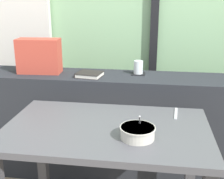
{
  "coord_description": "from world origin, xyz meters",
  "views": [
    {
      "loc": [
        0.22,
        -1.56,
        1.41
      ],
      "look_at": [
        -0.06,
        0.34,
        0.8
      ],
      "focal_mm": 47.54,
      "sensor_mm": 36.0,
      "label": 1
    }
  ],
  "objects_px": {
    "breakfast_table": "(107,147)",
    "juice_glass": "(138,68)",
    "throw_pillow": "(39,56)",
    "coaster_square": "(138,74)",
    "soup_bowl": "(138,132)",
    "fork_utensil": "(176,113)",
    "closed_book": "(89,74)"
  },
  "relations": [
    {
      "from": "throw_pillow",
      "to": "fork_utensil",
      "type": "distance_m",
      "value": 1.12
    },
    {
      "from": "breakfast_table",
      "to": "throw_pillow",
      "type": "height_order",
      "value": "throw_pillow"
    },
    {
      "from": "closed_book",
      "to": "fork_utensil",
      "type": "distance_m",
      "value": 0.73
    },
    {
      "from": "closed_book",
      "to": "soup_bowl",
      "type": "relative_size",
      "value": 1.13
    },
    {
      "from": "breakfast_table",
      "to": "closed_book",
      "type": "distance_m",
      "value": 0.7
    },
    {
      "from": "coaster_square",
      "to": "throw_pillow",
      "type": "relative_size",
      "value": 0.31
    },
    {
      "from": "soup_bowl",
      "to": "fork_utensil",
      "type": "distance_m",
      "value": 0.4
    },
    {
      "from": "coaster_square",
      "to": "fork_utensil",
      "type": "bearing_deg",
      "value": -62.86
    },
    {
      "from": "breakfast_table",
      "to": "throw_pillow",
      "type": "relative_size",
      "value": 3.44
    },
    {
      "from": "breakfast_table",
      "to": "juice_glass",
      "type": "height_order",
      "value": "juice_glass"
    },
    {
      "from": "juice_glass",
      "to": "fork_utensil",
      "type": "xyz_separation_m",
      "value": [
        0.26,
        -0.5,
        -0.15
      ]
    },
    {
      "from": "coaster_square",
      "to": "juice_glass",
      "type": "xyz_separation_m",
      "value": [
        -0.0,
        0.0,
        0.05
      ]
    },
    {
      "from": "throw_pillow",
      "to": "soup_bowl",
      "type": "distance_m",
      "value": 1.14
    },
    {
      "from": "throw_pillow",
      "to": "closed_book",
      "type": "bearing_deg",
      "value": -7.88
    },
    {
      "from": "coaster_square",
      "to": "fork_utensil",
      "type": "height_order",
      "value": "coaster_square"
    },
    {
      "from": "coaster_square",
      "to": "throw_pillow",
      "type": "bearing_deg",
      "value": -175.19
    },
    {
      "from": "breakfast_table",
      "to": "juice_glass",
      "type": "xyz_separation_m",
      "value": [
        0.12,
        0.74,
        0.27
      ]
    },
    {
      "from": "soup_bowl",
      "to": "throw_pillow",
      "type": "bearing_deg",
      "value": 135.51
    },
    {
      "from": "coaster_square",
      "to": "throw_pillow",
      "type": "xyz_separation_m",
      "value": [
        -0.75,
        -0.06,
        0.13
      ]
    },
    {
      "from": "coaster_square",
      "to": "fork_utensil",
      "type": "xyz_separation_m",
      "value": [
        0.26,
        -0.5,
        -0.1
      ]
    },
    {
      "from": "soup_bowl",
      "to": "fork_utensil",
      "type": "bearing_deg",
      "value": 59.08
    },
    {
      "from": "juice_glass",
      "to": "closed_book",
      "type": "relative_size",
      "value": 0.48
    },
    {
      "from": "juice_glass",
      "to": "soup_bowl",
      "type": "bearing_deg",
      "value": -86.59
    },
    {
      "from": "juice_glass",
      "to": "fork_utensil",
      "type": "bearing_deg",
      "value": -62.86
    },
    {
      "from": "closed_book",
      "to": "throw_pillow",
      "type": "xyz_separation_m",
      "value": [
        -0.4,
        0.05,
        0.12
      ]
    },
    {
      "from": "juice_glass",
      "to": "soup_bowl",
      "type": "xyz_separation_m",
      "value": [
        0.05,
        -0.85,
        -0.12
      ]
    },
    {
      "from": "closed_book",
      "to": "soup_bowl",
      "type": "bearing_deg",
      "value": -61.19
    },
    {
      "from": "fork_utensil",
      "to": "soup_bowl",
      "type": "bearing_deg",
      "value": -116.2
    },
    {
      "from": "breakfast_table",
      "to": "closed_book",
      "type": "bearing_deg",
      "value": 110.27
    },
    {
      "from": "breakfast_table",
      "to": "soup_bowl",
      "type": "bearing_deg",
      "value": -32.35
    },
    {
      "from": "closed_book",
      "to": "fork_utensil",
      "type": "relative_size",
      "value": 1.19
    },
    {
      "from": "coaster_square",
      "to": "soup_bowl",
      "type": "xyz_separation_m",
      "value": [
        0.05,
        -0.85,
        -0.07
      ]
    }
  ]
}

